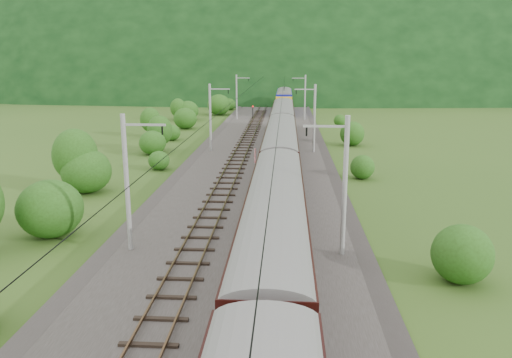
{
  "coord_description": "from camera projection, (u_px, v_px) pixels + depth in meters",
  "views": [
    {
      "loc": [
        2.88,
        -27.18,
        11.36
      ],
      "look_at": [
        0.71,
        8.51,
        2.6
      ],
      "focal_mm": 35.0,
      "sensor_mm": 36.0,
      "label": 1
    }
  ],
  "objects": [
    {
      "name": "ground",
      "position": [
        235.0,
        256.0,
        29.22
      ],
      "size": [
        600.0,
        600.0,
        0.0
      ],
      "primitive_type": "plane",
      "color": "#2A4A17",
      "rests_on": "ground"
    },
    {
      "name": "railbed",
      "position": [
        248.0,
        205.0,
        38.88
      ],
      "size": [
        14.0,
        220.0,
        0.3
      ],
      "primitive_type": "cube",
      "color": "#38332D",
      "rests_on": "ground"
    },
    {
      "name": "track_left",
      "position": [
        217.0,
        202.0,
        38.97
      ],
      "size": [
        2.4,
        220.0,
        0.27
      ],
      "color": "brown",
      "rests_on": "railbed"
    },
    {
      "name": "track_right",
      "position": [
        279.0,
        203.0,
        38.69
      ],
      "size": [
        2.4,
        220.0,
        0.27
      ],
      "color": "brown",
      "rests_on": "railbed"
    },
    {
      "name": "catenary_left",
      "position": [
        211.0,
        116.0,
        59.54
      ],
      "size": [
        2.54,
        192.28,
        8.0
      ],
      "color": "gray",
      "rests_on": "railbed"
    },
    {
      "name": "catenary_right",
      "position": [
        314.0,
        117.0,
        58.82
      ],
      "size": [
        2.54,
        192.28,
        8.0
      ],
      "color": "gray",
      "rests_on": "railbed"
    },
    {
      "name": "overhead_wires",
      "position": [
        248.0,
        116.0,
        37.23
      ],
      "size": [
        4.83,
        198.0,
        0.03
      ],
      "color": "black",
      "rests_on": "ground"
    },
    {
      "name": "mountain_main",
      "position": [
        282.0,
        78.0,
        281.29
      ],
      "size": [
        504.0,
        360.0,
        244.0
      ],
      "primitive_type": "ellipsoid",
      "color": "black",
      "rests_on": "ground"
    },
    {
      "name": "mountain_ridge",
      "position": [
        100.0,
        75.0,
        327.15
      ],
      "size": [
        336.0,
        280.0,
        132.0
      ],
      "primitive_type": "ellipsoid",
      "color": "black",
      "rests_on": "ground"
    },
    {
      "name": "train",
      "position": [
        281.0,
        140.0,
        48.01
      ],
      "size": [
        3.07,
        122.65,
        5.35
      ],
      "color": "black",
      "rests_on": "ground"
    },
    {
      "name": "hazard_post_near",
      "position": [
        255.0,
        156.0,
        53.26
      ],
      "size": [
        0.17,
        0.17,
        1.6
      ],
      "primitive_type": "cylinder",
      "color": "red",
      "rests_on": "railbed"
    },
    {
      "name": "hazard_post_far",
      "position": [
        273.0,
        117.0,
        89.23
      ],
      "size": [
        0.14,
        0.14,
        1.3
      ],
      "primitive_type": "cylinder",
      "color": "red",
      "rests_on": "railbed"
    },
    {
      "name": "signal",
      "position": [
        253.0,
        111.0,
        91.67
      ],
      "size": [
        0.26,
        0.26,
        2.38
      ],
      "color": "black",
      "rests_on": "railbed"
    },
    {
      "name": "vegetation_left",
      "position": [
        107.0,
        157.0,
        46.41
      ],
      "size": [
        10.08,
        147.12,
        6.51
      ],
      "color": "#244813",
      "rests_on": "ground"
    },
    {
      "name": "vegetation_right",
      "position": [
        431.0,
        234.0,
        29.03
      ],
      "size": [
        6.15,
        98.24,
        2.87
      ],
      "color": "#244813",
      "rests_on": "ground"
    }
  ]
}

